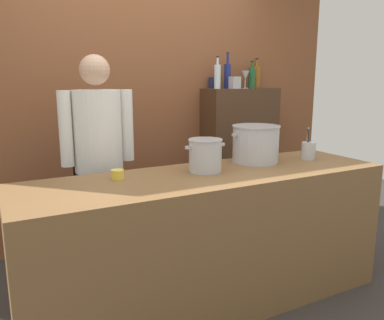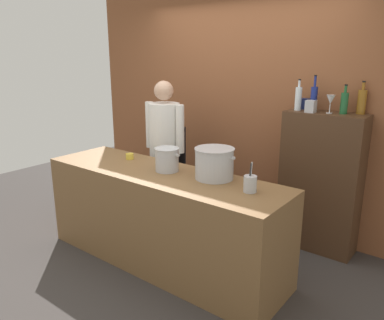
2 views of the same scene
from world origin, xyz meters
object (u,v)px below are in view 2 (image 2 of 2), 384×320
Objects in this scene: stockpot_small at (167,159)px; wine_bottle_cobalt at (314,98)px; stockpot_large at (214,163)px; wine_bottle_green at (344,103)px; wine_bottle_amber at (362,101)px; spice_tin_navy at (305,104)px; wine_glass_short at (331,100)px; spice_tin_silver at (311,106)px; butter_jar at (130,156)px; chef at (165,144)px; utensil_crock at (250,184)px; wine_bottle_clear at (298,98)px.

stockpot_small is 0.83× the size of wine_bottle_cobalt.
stockpot_large is 1.41× the size of stockpot_small.
wine_bottle_green is at bearing 43.85° from stockpot_small.
wine_bottle_amber is 0.53m from spice_tin_navy.
wine_bottle_amber is at bearing 53.48° from stockpot_large.
wine_glass_short is 0.18m from spice_tin_silver.
wine_bottle_green is 0.78× the size of wine_bottle_cobalt.
spice_tin_silver is at bearing 48.62° from stockpot_small.
butter_jar is at bearing -143.87° from wine_bottle_cobalt.
wine_bottle_cobalt reaches higher than spice_tin_silver.
wine_glass_short is at bearing 31.84° from butter_jar.
chef reaches higher than spice_tin_silver.
wine_bottle_cobalt is at bearing 51.89° from stockpot_small.
stockpot_small is 1.06× the size of wine_bottle_green.
spice_tin_silver is (-0.27, -0.10, -0.05)m from wine_bottle_green.
utensil_crock is at bearing -90.84° from wine_bottle_cobalt.
wine_bottle_clear is 0.15m from wine_bottle_cobalt.
butter_jar is at bearing -148.16° from wine_glass_short.
butter_jar is 1.91m from wine_bottle_cobalt.
wine_bottle_amber is at bearing 70.80° from utensil_crock.
wine_bottle_cobalt is at bearing 89.16° from utensil_crock.
wine_glass_short is at bearing 80.07° from utensil_crock.
wine_bottle_green is (-0.13, -0.09, -0.01)m from wine_bottle_amber.
stockpot_small is at bearing -136.93° from wine_bottle_amber.
wine_glass_short is (0.19, 1.11, 0.56)m from utensil_crock.
stockpot_large is 1.68× the size of utensil_crock.
chef is at bearing -154.85° from spice_tin_navy.
wine_bottle_cobalt reaches higher than utensil_crock.
wine_bottle_clear is (0.75, 1.10, 0.51)m from stockpot_small.
chef is 0.81m from stockpot_small.
wine_bottle_green is at bearing 22.69° from wine_glass_short.
wine_bottle_amber reaches higher than wine_bottle_green.
spice_tin_navy is at bearing 124.64° from spice_tin_silver.
stockpot_large is 1.36m from wine_bottle_green.
wine_bottle_amber is at bearing 29.58° from wine_glass_short.
wine_bottle_green is 0.12m from wine_glass_short.
chef is 1.14m from stockpot_large.
spice_tin_silver reaches higher than stockpot_small.
stockpot_small is at bearing -169.84° from stockpot_large.
spice_tin_silver reaches higher than utensil_crock.
wine_bottle_cobalt is 3.18× the size of spice_tin_navy.
stockpot_large is at bearing -124.28° from wine_bottle_green.
wine_bottle_amber is 1.74× the size of wine_glass_short.
stockpot_small is at bearing -131.38° from spice_tin_silver.
chef is at bearing 153.48° from stockpot_large.
utensil_crock is 1.33m from spice_tin_navy.
spice_tin_navy is at bearing -155.95° from chef.
butter_jar is at bearing 86.53° from chef.
utensil_crock is 1.45m from butter_jar.
stockpot_small is (-0.47, -0.08, -0.03)m from stockpot_large.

